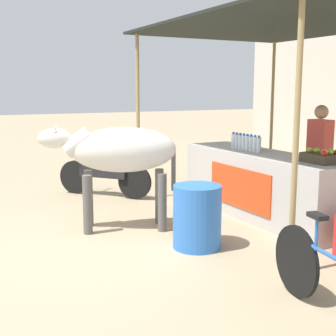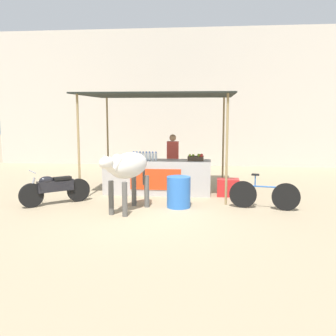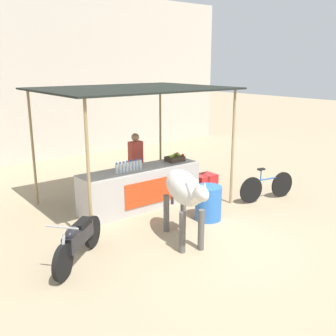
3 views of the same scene
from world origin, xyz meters
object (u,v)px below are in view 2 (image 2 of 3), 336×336
at_px(cooler_box, 228,187).
at_px(motorcycle_parked, 55,188).
at_px(water_barrel, 179,192).
at_px(bicycle_leaning, 264,195).
at_px(vendor_behind_counter, 173,161).
at_px(stall_counter, 157,177).
at_px(fruit_crate, 196,158).
at_px(cow, 128,168).

distance_m(cooler_box, motorcycle_parked, 4.62).
height_order(water_barrel, bicycle_leaning, bicycle_leaning).
distance_m(vendor_behind_counter, water_barrel, 2.38).
xyz_separation_m(cooler_box, bicycle_leaning, (0.79, -1.43, 0.11)).
xyz_separation_m(vendor_behind_counter, water_barrel, (0.37, -2.30, -0.47)).
distance_m(stall_counter, fruit_crate, 1.23).
bearing_deg(water_barrel, cooler_box, 49.23).
xyz_separation_m(motorcycle_parked, bicycle_leaning, (5.15, 0.08, -0.08)).
relative_size(water_barrel, bicycle_leaning, 0.46).
xyz_separation_m(vendor_behind_counter, bicycle_leaning, (2.41, -2.28, -0.50)).
xyz_separation_m(fruit_crate, water_barrel, (-0.36, -1.60, -0.66)).
bearing_deg(motorcycle_parked, cow, -13.45).
bearing_deg(bicycle_leaning, cooler_box, 118.89).
bearing_deg(cow, stall_counter, 78.85).
bearing_deg(fruit_crate, cooler_box, -9.62).
bearing_deg(vendor_behind_counter, motorcycle_parked, -139.34).
xyz_separation_m(stall_counter, cow, (-0.41, -2.08, 0.55)).
height_order(vendor_behind_counter, motorcycle_parked, vendor_behind_counter).
bearing_deg(stall_counter, cow, -101.15).
distance_m(stall_counter, vendor_behind_counter, 0.91).
relative_size(cooler_box, water_barrel, 0.79).
xyz_separation_m(water_barrel, motorcycle_parked, (-3.11, -0.06, 0.05)).
bearing_deg(fruit_crate, cow, -125.14).
height_order(stall_counter, vendor_behind_counter, vendor_behind_counter).
bearing_deg(motorcycle_parked, bicycle_leaning, 0.86).
xyz_separation_m(stall_counter, bicycle_leaning, (2.77, -1.53, -0.13)).
height_order(water_barrel, motorcycle_parked, motorcycle_parked).
bearing_deg(bicycle_leaning, stall_counter, 151.16).
relative_size(cooler_box, bicycle_leaning, 0.37).
height_order(vendor_behind_counter, water_barrel, vendor_behind_counter).
bearing_deg(bicycle_leaning, fruit_crate, 136.78).
height_order(cooler_box, cow, cow).
bearing_deg(stall_counter, motorcycle_parked, -146.03).
distance_m(stall_counter, water_barrel, 1.72).
xyz_separation_m(stall_counter, cooler_box, (1.98, -0.10, -0.24)).
distance_m(motorcycle_parked, bicycle_leaning, 5.16).
bearing_deg(bicycle_leaning, vendor_behind_counter, 136.59).
distance_m(cooler_box, water_barrel, 1.92).
bearing_deg(stall_counter, fruit_crate, 2.85).
xyz_separation_m(vendor_behind_counter, cooler_box, (1.62, -0.85, -0.61)).
bearing_deg(cooler_box, water_barrel, -130.77).
bearing_deg(fruit_crate, vendor_behind_counter, 136.16).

